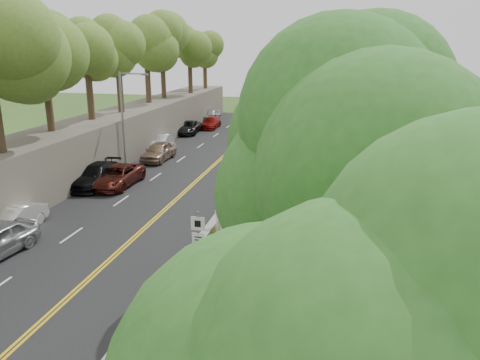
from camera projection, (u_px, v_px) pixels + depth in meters
The scene contains 25 objects.
ground at pixel (197, 248), 24.15m from camera, with size 140.00×140.00×0.00m, color #33511E.
road at pixel (190, 169), 39.32m from camera, with size 11.20×66.00×0.04m, color black.
sidewalk at pixel (283, 174), 37.67m from camera, with size 4.20×66.00×0.05m, color gray.
jersey_barrier at pixel (256, 169), 38.07m from camera, with size 0.42×66.00×0.60m, color #A2CC23.
rock_embankment at pixel (100, 141), 40.44m from camera, with size 5.00×66.00×4.00m, color #595147.
chainlink_fence at pixel (310, 164), 36.96m from camera, with size 0.04×66.00×2.00m, color slate.
trees_embankment at pixel (96, 39), 37.95m from camera, with size 6.40×66.00×13.00m, color olive, non-canonical shape.
trees_fenceside at pixel (345, 87), 34.79m from camera, with size 7.00×66.00×14.00m, color #3C812D, non-canonical shape.
streetlight at pixel (125, 114), 38.13m from camera, with size 2.52×0.22×8.00m.
signpost at pixel (198, 237), 20.55m from camera, with size 0.62×0.09×3.10m.
construction_barrel at pixel (296, 154), 42.41m from camera, with size 0.61×0.61×1.00m, color #DE5000.
concrete_block at pixel (251, 284), 19.51m from camera, with size 1.30×0.97×0.87m, color gray.
car_1 at pixel (14, 219), 26.00m from camera, with size 1.48×4.25×1.40m, color white.
car_2 at pixel (117, 176), 34.28m from camera, with size 2.52×5.46×1.52m, color #591D19.
car_3 at pixel (95, 175), 34.31m from camera, with size 2.26×5.57×1.62m, color black.
car_4 at pixel (159, 151), 41.87m from camera, with size 1.95×4.84×1.65m, color #9E806B.
car_5 at pixel (161, 142), 46.61m from camera, with size 1.47×4.22×1.39m, color silver.
car_6 at pixel (188, 127), 54.42m from camera, with size 2.39×5.18×1.44m, color black.
car_7 at pixel (211, 123), 57.89m from camera, with size 1.89×4.64×1.35m, color maroon.
car_8 at pixel (211, 115), 63.46m from camera, with size 1.85×4.60×1.57m, color #B9BABD.
painter_0 at pixel (229, 225), 24.76m from camera, with size 0.84×0.55×1.71m, color yellow.
painter_1 at pixel (218, 223), 25.15m from camera, with size 0.58×0.38×1.59m, color silver.
painter_2 at pixel (249, 180), 32.77m from camera, with size 0.86×0.67×1.77m, color black.
painter_3 at pixel (258, 181), 32.53m from camera, with size 1.16×0.67×1.80m, color brown.
person_far at pixel (309, 151), 41.37m from camera, with size 1.10×0.46×1.88m, color black.
Camera 1 is at (6.95, -21.19, 10.14)m, focal length 35.00 mm.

